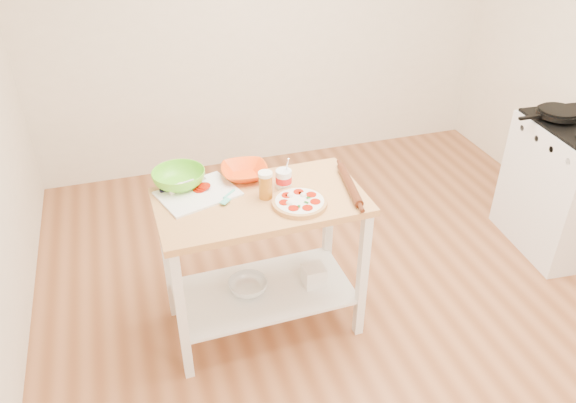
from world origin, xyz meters
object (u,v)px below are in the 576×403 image
at_px(prep_island, 262,237).
at_px(beer_pint, 266,185).
at_px(knife, 177,187).
at_px(shelf_bin, 313,275).
at_px(cutting_board, 197,193).
at_px(orange_bowl, 244,172).
at_px(shelf_glass_bowl, 248,286).
at_px(yogurt_tub, 284,179).
at_px(skillet, 558,113).
at_px(pizza, 299,202).
at_px(gas_stove, 572,186).
at_px(spatula, 227,197).
at_px(green_bowl, 179,178).
at_px(rolling_pin, 350,185).

relative_size(prep_island, beer_pint, 7.37).
xyz_separation_m(knife, shelf_bin, (0.71, -0.26, -0.60)).
bearing_deg(prep_island, cutting_board, 155.34).
distance_m(orange_bowl, shelf_glass_bowl, 0.68).
xyz_separation_m(cutting_board, yogurt_tub, (0.47, -0.07, 0.05)).
distance_m(skillet, cutting_board, 2.47).
bearing_deg(beer_pint, prep_island, -172.04).
bearing_deg(pizza, beer_pint, 140.47).
distance_m(gas_stove, shelf_glass_bowl, 2.39).
height_order(yogurt_tub, shelf_bin, yogurt_tub).
relative_size(spatula, orange_bowl, 0.53).
distance_m(gas_stove, skillet, 0.55).
bearing_deg(green_bowl, yogurt_tub, -19.44).
bearing_deg(pizza, cutting_board, 151.99).
bearing_deg(orange_bowl, yogurt_tub, -44.75).
xyz_separation_m(cutting_board, green_bowl, (-0.08, 0.12, 0.04)).
height_order(green_bowl, shelf_bin, green_bowl).
height_order(spatula, beer_pint, beer_pint).
distance_m(cutting_board, spatula, 0.18).
distance_m(pizza, spatula, 0.38).
distance_m(beer_pint, shelf_bin, 0.71).
bearing_deg(cutting_board, yogurt_tub, -26.56).
xyz_separation_m(cutting_board, knife, (-0.10, 0.09, 0.01)).
bearing_deg(green_bowl, knife, -119.25).
height_order(spatula, yogurt_tub, yogurt_tub).
distance_m(beer_pint, yogurt_tub, 0.14).
bearing_deg(rolling_pin, shelf_bin, 175.91).
xyz_separation_m(prep_island, yogurt_tub, (0.15, 0.07, 0.31)).
bearing_deg(yogurt_tub, orange_bowl, 135.25).
xyz_separation_m(prep_island, skillet, (2.14, 0.33, 0.33)).
bearing_deg(green_bowl, shelf_glass_bowl, -39.42).
relative_size(green_bowl, yogurt_tub, 1.53).
xyz_separation_m(skillet, green_bowl, (-2.54, -0.06, -0.03)).
bearing_deg(green_bowl, pizza, -33.88).
height_order(orange_bowl, beer_pint, beer_pint).
height_order(prep_island, shelf_glass_bowl, prep_island).
relative_size(skillet, shelf_bin, 3.67).
bearing_deg(rolling_pin, beer_pint, 173.89).
relative_size(skillet, beer_pint, 2.97).
distance_m(orange_bowl, shelf_bin, 0.75).
relative_size(gas_stove, skillet, 2.45).
relative_size(prep_island, yogurt_tub, 5.91).
distance_m(gas_stove, beer_pint, 2.32).
bearing_deg(pizza, green_bowl, 146.12).
bearing_deg(knife, shelf_bin, -32.38).
distance_m(knife, green_bowl, 0.05).
relative_size(pizza, shelf_bin, 2.36).
xyz_separation_m(spatula, yogurt_tub, (0.32, 0.03, 0.04)).
bearing_deg(shelf_bin, beer_pint, 172.48).
relative_size(orange_bowl, beer_pint, 1.71).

